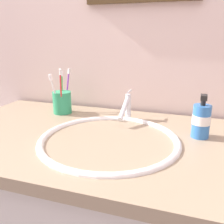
{
  "coord_description": "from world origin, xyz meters",
  "views": [
    {
      "loc": [
        0.23,
        -0.75,
        1.25
      ],
      "look_at": [
        -0.01,
        -0.0,
        1.0
      ],
      "focal_mm": 40.24,
      "sensor_mm": 36.0,
      "label": 1
    }
  ],
  "objects_px": {
    "toothbrush_white": "(54,91)",
    "soap_dispenser": "(201,120)",
    "toothbrush_green": "(62,88)",
    "toothbrush_cup": "(62,102)",
    "toothbrush_purple": "(67,87)",
    "toothbrush_red": "(61,89)",
    "faucet": "(127,106)"
  },
  "relations": [
    {
      "from": "soap_dispenser",
      "to": "faucet",
      "type": "bearing_deg",
      "value": 161.99
    },
    {
      "from": "toothbrush_white",
      "to": "toothbrush_cup",
      "type": "bearing_deg",
      "value": 68.34
    },
    {
      "from": "toothbrush_cup",
      "to": "toothbrush_white",
      "type": "height_order",
      "value": "toothbrush_white"
    },
    {
      "from": "toothbrush_white",
      "to": "soap_dispenser",
      "type": "distance_m",
      "value": 0.6
    },
    {
      "from": "toothbrush_cup",
      "to": "toothbrush_white",
      "type": "distance_m",
      "value": 0.07
    },
    {
      "from": "faucet",
      "to": "toothbrush_cup",
      "type": "height_order",
      "value": "faucet"
    },
    {
      "from": "toothbrush_cup",
      "to": "toothbrush_white",
      "type": "xyz_separation_m",
      "value": [
        -0.01,
        -0.03,
        0.06
      ]
    },
    {
      "from": "toothbrush_green",
      "to": "toothbrush_cup",
      "type": "bearing_deg",
      "value": -65.77
    },
    {
      "from": "toothbrush_white",
      "to": "soap_dispenser",
      "type": "bearing_deg",
      "value": -6.34
    },
    {
      "from": "faucet",
      "to": "toothbrush_purple",
      "type": "relative_size",
      "value": 0.87
    },
    {
      "from": "faucet",
      "to": "toothbrush_red",
      "type": "xyz_separation_m",
      "value": [
        -0.28,
        -0.03,
        0.06
      ]
    },
    {
      "from": "toothbrush_green",
      "to": "soap_dispenser",
      "type": "bearing_deg",
      "value": -11.97
    },
    {
      "from": "toothbrush_purple",
      "to": "soap_dispenser",
      "type": "bearing_deg",
      "value": -14.56
    },
    {
      "from": "toothbrush_cup",
      "to": "toothbrush_green",
      "type": "relative_size",
      "value": 0.54
    },
    {
      "from": "toothbrush_cup",
      "to": "toothbrush_purple",
      "type": "xyz_separation_m",
      "value": [
        0.0,
        0.05,
        0.06
      ]
    },
    {
      "from": "toothbrush_white",
      "to": "toothbrush_red",
      "type": "distance_m",
      "value": 0.04
    },
    {
      "from": "soap_dispenser",
      "to": "toothbrush_purple",
      "type": "bearing_deg",
      "value": 165.44
    },
    {
      "from": "toothbrush_green",
      "to": "toothbrush_purple",
      "type": "height_order",
      "value": "toothbrush_purple"
    },
    {
      "from": "toothbrush_purple",
      "to": "soap_dispenser",
      "type": "relative_size",
      "value": 1.23
    },
    {
      "from": "toothbrush_cup",
      "to": "toothbrush_purple",
      "type": "distance_m",
      "value": 0.08
    },
    {
      "from": "toothbrush_green",
      "to": "toothbrush_red",
      "type": "xyz_separation_m",
      "value": [
        0.03,
        -0.06,
        0.01
      ]
    },
    {
      "from": "faucet",
      "to": "soap_dispenser",
      "type": "xyz_separation_m",
      "value": [
        0.28,
        -0.09,
        0.0
      ]
    },
    {
      "from": "toothbrush_green",
      "to": "toothbrush_purple",
      "type": "xyz_separation_m",
      "value": [
        0.02,
        0.02,
        0.0
      ]
    },
    {
      "from": "toothbrush_white",
      "to": "toothbrush_red",
      "type": "bearing_deg",
      "value": -3.35
    },
    {
      "from": "soap_dispenser",
      "to": "toothbrush_white",
      "type": "bearing_deg",
      "value": 173.66
    },
    {
      "from": "toothbrush_red",
      "to": "faucet",
      "type": "bearing_deg",
      "value": 5.72
    },
    {
      "from": "toothbrush_purple",
      "to": "soap_dispenser",
      "type": "distance_m",
      "value": 0.6
    },
    {
      "from": "faucet",
      "to": "toothbrush_green",
      "type": "bearing_deg",
      "value": 173.81
    },
    {
      "from": "toothbrush_red",
      "to": "toothbrush_green",
      "type": "bearing_deg",
      "value": 116.24
    },
    {
      "from": "toothbrush_white",
      "to": "soap_dispenser",
      "type": "xyz_separation_m",
      "value": [
        0.59,
        -0.07,
        -0.04
      ]
    },
    {
      "from": "toothbrush_white",
      "to": "toothbrush_purple",
      "type": "xyz_separation_m",
      "value": [
        0.02,
        0.08,
        0.01
      ]
    },
    {
      "from": "toothbrush_green",
      "to": "toothbrush_white",
      "type": "relative_size",
      "value": 1.02
    }
  ]
}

